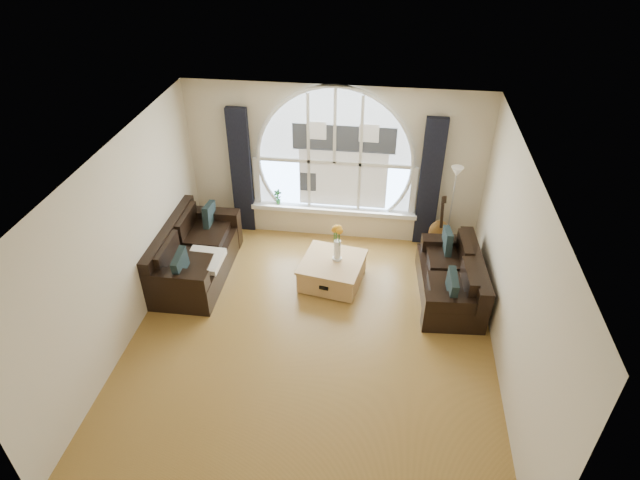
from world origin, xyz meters
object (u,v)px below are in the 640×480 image
(sofa_left, at_px, (195,253))
(floor_lamp, at_px, (451,211))
(guitar, at_px, (441,220))
(coffee_chest, at_px, (332,270))
(vase_flowers, at_px, (337,239))
(potted_plant, at_px, (278,197))
(sofa_right, at_px, (451,275))

(sofa_left, relative_size, floor_lamp, 1.24)
(sofa_left, height_order, guitar, guitar)
(coffee_chest, xyz_separation_m, guitar, (1.70, 1.23, 0.30))
(coffee_chest, bearing_deg, vase_flowers, 48.69)
(floor_lamp, bearing_deg, potted_plant, 174.91)
(coffee_chest, xyz_separation_m, potted_plant, (-1.13, 1.38, 0.46))
(floor_lamp, height_order, guitar, floor_lamp)
(coffee_chest, height_order, floor_lamp, floor_lamp)
(coffee_chest, bearing_deg, floor_lamp, 41.19)
(coffee_chest, height_order, vase_flowers, vase_flowers)
(coffee_chest, distance_m, floor_lamp, 2.22)
(vase_flowers, distance_m, potted_plant, 1.79)
(vase_flowers, relative_size, potted_plant, 2.53)
(coffee_chest, relative_size, floor_lamp, 0.58)
(vase_flowers, bearing_deg, guitar, 35.74)
(coffee_chest, relative_size, vase_flowers, 1.33)
(coffee_chest, xyz_separation_m, floor_lamp, (1.83, 1.11, 0.57))
(floor_lamp, bearing_deg, coffee_chest, -148.70)
(sofa_right, relative_size, floor_lamp, 1.06)
(coffee_chest, distance_m, guitar, 2.12)
(sofa_right, bearing_deg, floor_lamp, 84.74)
(potted_plant, bearing_deg, sofa_right, -26.63)
(sofa_left, relative_size, sofa_right, 1.17)
(guitar, relative_size, potted_plant, 3.83)
(sofa_right, distance_m, guitar, 1.34)
(sofa_left, relative_size, potted_plant, 7.14)
(sofa_right, bearing_deg, guitar, 90.18)
(sofa_left, relative_size, vase_flowers, 2.83)
(vase_flowers, xyz_separation_m, potted_plant, (-1.20, 1.32, -0.12))
(floor_lamp, relative_size, guitar, 1.51)
(coffee_chest, xyz_separation_m, vase_flowers, (0.07, 0.05, 0.58))
(coffee_chest, distance_m, vase_flowers, 0.58)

